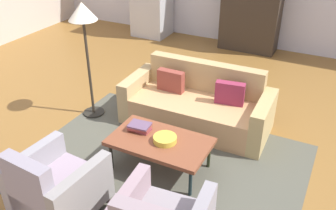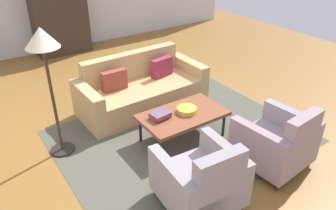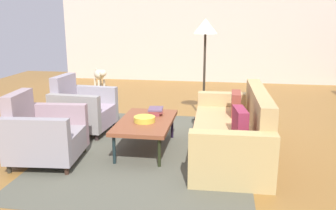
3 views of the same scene
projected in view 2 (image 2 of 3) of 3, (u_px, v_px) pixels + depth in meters
name	position (u px, v px, depth m)	size (l,w,h in m)	color
ground_plane	(143.00, 123.00, 5.16)	(12.00, 12.00, 0.00)	olive
area_rug	(180.00, 136.00, 4.85)	(3.40, 2.60, 0.01)	#515144
couch	(140.00, 90.00, 5.53)	(2.12, 0.95, 0.86)	tan
coffee_table	(183.00, 116.00, 4.63)	(1.20, 0.70, 0.41)	black
armchair_left	(202.00, 182.00, 3.51)	(0.86, 0.86, 0.88)	black
armchair_right	(278.00, 144.00, 4.10)	(0.87, 0.87, 0.88)	#2E2C1C
fruit_bowl	(187.00, 110.00, 4.63)	(0.28, 0.28, 0.07)	gold
book_stack	(160.00, 115.00, 4.48)	(0.29, 0.24, 0.09)	brown
cabinet	(59.00, 14.00, 7.48)	(1.20, 0.51, 1.80)	#332A20
floor_lamp	(44.00, 50.00, 3.85)	(0.40, 0.40, 1.72)	black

